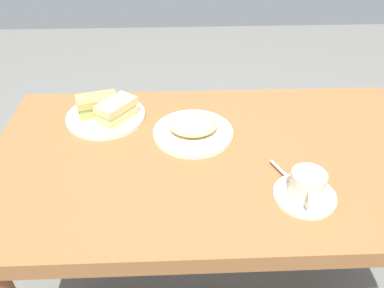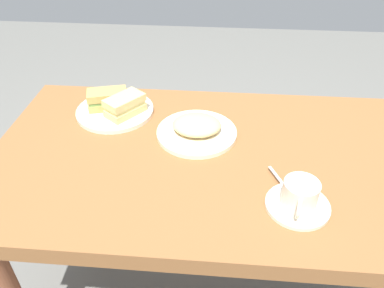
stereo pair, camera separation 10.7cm
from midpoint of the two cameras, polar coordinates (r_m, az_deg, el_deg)
name	(u,v)px [view 1 (the left image)]	position (r m, az deg, el deg)	size (l,w,h in m)	color
dining_table	(213,181)	(1.15, 0.57, -5.61)	(1.29, 0.72, 0.71)	brown
sandwich_plate	(106,116)	(1.27, -15.14, 3.94)	(0.25, 0.25, 0.01)	beige
sandwich_front	(97,105)	(1.27, -16.36, 5.57)	(0.14, 0.10, 0.06)	tan
sandwich_back	(117,110)	(1.22, -13.69, 4.89)	(0.13, 0.14, 0.06)	#DAB872
coffee_saucer	(304,196)	(0.97, 13.48, -7.67)	(0.15, 0.15, 0.01)	beige
coffee_cup	(307,184)	(0.94, 13.82, -6.00)	(0.08, 0.11, 0.07)	beige
spoon	(286,175)	(1.01, 10.94, -4.66)	(0.05, 0.09, 0.01)	silver
side_plate	(193,133)	(1.15, -2.49, 1.62)	(0.24, 0.24, 0.01)	beige
side_food_pile	(193,125)	(1.14, -2.53, 2.82)	(0.15, 0.12, 0.04)	#E7BC7A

